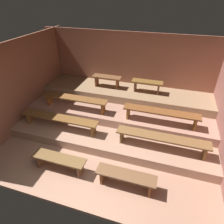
{
  "coord_description": "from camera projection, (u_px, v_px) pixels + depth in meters",
  "views": [
    {
      "loc": [
        1.36,
        -2.32,
        3.73
      ],
      "look_at": [
        -0.11,
        2.38,
        0.59
      ],
      "focal_mm": 31.25,
      "sensor_mm": 36.0,
      "label": 1
    }
  ],
  "objects": [
    {
      "name": "bench_lower_right",
      "position": [
        162.0,
        139.0,
        4.82
      ],
      "size": [
        2.29,
        0.33,
        0.38
      ],
      "color": "brown",
      "rests_on": "platform_lower"
    },
    {
      "name": "platform_upper",
      "position": [
        126.0,
        93.0,
        6.76
      ],
      "size": [
        5.68,
        1.19,
        0.26
      ],
      "primitive_type": "cube",
      "color": "#9A7958",
      "rests_on": "platform_middle"
    },
    {
      "name": "wall_back",
      "position": [
        131.0,
        70.0,
        6.93
      ],
      "size": [
        6.48,
        0.06,
        2.56
      ],
      "primitive_type": "cube",
      "color": "#91543F",
      "rests_on": "ground"
    },
    {
      "name": "platform_lower",
      "position": [
        118.0,
        121.0,
        6.27
      ],
      "size": [
        5.68,
        3.12,
        0.26
      ],
      "primitive_type": "cube",
      "color": "#A47B63",
      "rests_on": "ground"
    },
    {
      "name": "platform_middle",
      "position": [
        122.0,
        106.0,
        6.51
      ],
      "size": [
        5.68,
        2.16,
        0.26
      ],
      "primitive_type": "cube",
      "color": "tan",
      "rests_on": "platform_lower"
    },
    {
      "name": "bench_middle_left",
      "position": [
        75.0,
        99.0,
        5.99
      ],
      "size": [
        2.07,
        0.33,
        0.38
      ],
      "color": "brown",
      "rests_on": "platform_middle"
    },
    {
      "name": "bench_floor_right",
      "position": [
        126.0,
        177.0,
        4.19
      ],
      "size": [
        1.31,
        0.33,
        0.38
      ],
      "color": "brown",
      "rests_on": "ground"
    },
    {
      "name": "bench_upper_left",
      "position": [
        107.0,
        79.0,
        6.75
      ],
      "size": [
        1.01,
        0.33,
        0.38
      ],
      "color": "brown",
      "rests_on": "platform_upper"
    },
    {
      "name": "bench_floor_left",
      "position": [
        59.0,
        160.0,
        4.6
      ],
      "size": [
        1.31,
        0.33,
        0.38
      ],
      "color": "brown",
      "rests_on": "ground"
    },
    {
      "name": "wall_left",
      "position": [
        23.0,
        83.0,
        5.94
      ],
      "size": [
        0.06,
        4.99,
        2.56
      ],
      "primitive_type": "cube",
      "color": "brown",
      "rests_on": "ground"
    },
    {
      "name": "bench_upper_right",
      "position": [
        147.0,
        84.0,
        6.39
      ],
      "size": [
        1.01,
        0.33,
        0.38
      ],
      "color": "brown",
      "rests_on": "platform_upper"
    },
    {
      "name": "bench_lower_left",
      "position": [
        60.0,
        119.0,
        5.55
      ],
      "size": [
        2.29,
        0.33,
        0.38
      ],
      "color": "brown",
      "rests_on": "platform_lower"
    },
    {
      "name": "ground",
      "position": [
        113.0,
        135.0,
        5.92
      ],
      "size": [
        6.48,
        4.99,
        0.08
      ],
      "primitive_type": "cube",
      "color": "#A2765E"
    },
    {
      "name": "bench_middle_right",
      "position": [
        161.0,
        113.0,
        5.33
      ],
      "size": [
        2.07,
        0.33,
        0.38
      ],
      "color": "brown",
      "rests_on": "platform_middle"
    }
  ]
}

